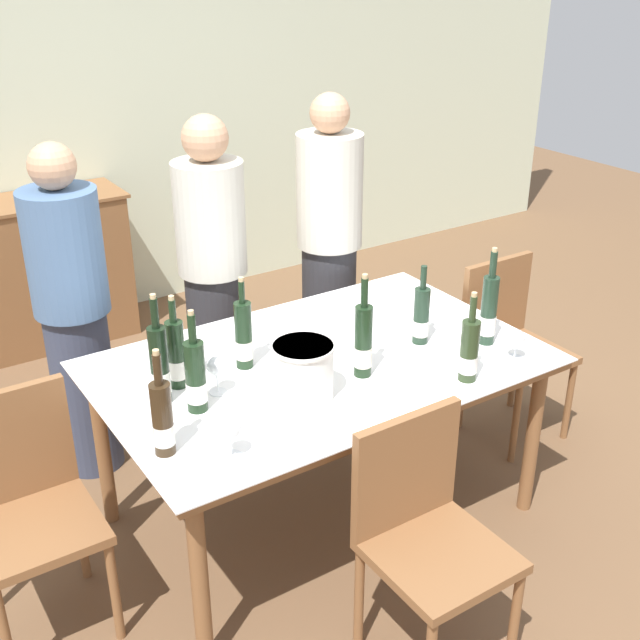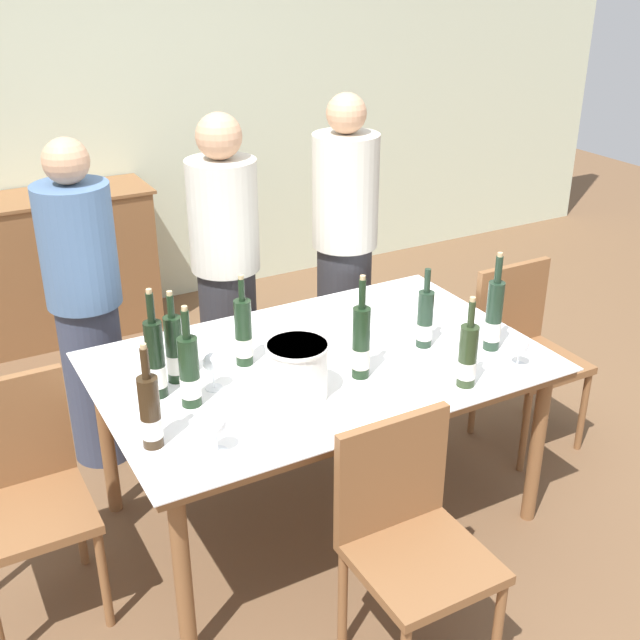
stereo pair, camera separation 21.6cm
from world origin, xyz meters
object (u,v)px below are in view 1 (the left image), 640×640
wine_bottle_2 (421,317)px  wine_bottle_7 (363,342)px  wine_glass_2 (216,367)px  wine_bottle_1 (489,311)px  wine_bottle_5 (469,352)px  person_guest_right (329,256)px  person_guest_left (214,281)px  wine_glass_1 (516,340)px  wine_bottle_4 (176,356)px  chair_left_end (26,499)px  wine_bottle_8 (160,366)px  wine_bottle_6 (162,420)px  person_host (74,317)px  wine_bottle_0 (196,378)px  wine_glass_0 (230,430)px  ice_bucket (303,370)px  chair_near_front (425,526)px  wine_bottle_3 (244,337)px  chair_right_end (509,336)px  dining_table (320,375)px

wine_bottle_2 → wine_bottle_7: size_ratio=0.82×
wine_glass_2 → wine_bottle_1: bearing=-12.6°
wine_bottle_5 → person_guest_right: bearing=80.5°
person_guest_left → wine_bottle_2: bearing=-64.6°
wine_bottle_2 → wine_glass_1: size_ratio=2.66×
wine_bottle_7 → person_guest_left: bearing=95.4°
wine_bottle_4 → chair_left_end: (-0.61, -0.04, -0.36)m
wine_bottle_5 → wine_bottle_8: wine_bottle_8 is taller
wine_bottle_4 → wine_bottle_8: (-0.10, -0.07, 0.02)m
wine_bottle_6 → wine_bottle_5: bearing=-9.0°
wine_bottle_5 → wine_glass_2: wine_bottle_5 is taller
wine_bottle_5 → person_host: size_ratio=0.23×
wine_bottle_7 → wine_glass_1: 0.63m
wine_bottle_0 → wine_glass_0: wine_bottle_0 is taller
wine_bottle_0 → wine_bottle_7: 0.65m
ice_bucket → wine_bottle_4: wine_bottle_4 is taller
wine_bottle_1 → wine_bottle_4: wine_bottle_1 is taller
ice_bucket → chair_near_front: ice_bucket is taller
wine_glass_1 → wine_bottle_3: bearing=149.9°
chair_near_front → wine_glass_0: bearing=141.0°
wine_bottle_0 → wine_bottle_3: bearing=33.0°
wine_glass_0 → person_guest_left: (0.58, 1.28, -0.06)m
wine_bottle_6 → person_host: 1.17m
wine_bottle_2 → wine_bottle_4: wine_bottle_4 is taller
person_guest_left → wine_bottle_1: bearing=-58.6°
chair_right_end → chair_left_end: bearing=180.0°
wine_bottle_5 → wine_glass_0: 0.99m
wine_glass_1 → chair_left_end: chair_left_end is taller
person_guest_right → wine_bottle_4: bearing=-148.9°
wine_glass_1 → wine_bottle_4: bearing=155.9°
dining_table → person_host: (-0.70, 0.91, 0.08)m
wine_bottle_5 → wine_glass_0: size_ratio=2.44×
wine_bottle_1 → wine_glass_0: 1.28m
dining_table → wine_bottle_3: size_ratio=4.61×
wine_bottle_6 → chair_right_end: size_ratio=0.43×
wine_bottle_7 → person_host: 1.35m
wine_bottle_5 → chair_right_end: 1.00m
wine_bottle_1 → person_host: bearing=139.8°
wine_glass_1 → wine_glass_2: wine_glass_2 is taller
wine_bottle_5 → chair_near_front: bearing=-144.0°
wine_glass_2 → person_guest_left: (0.43, 0.88, -0.06)m
wine_bottle_4 → ice_bucket: bearing=-42.7°
ice_bucket → wine_bottle_8: 0.51m
person_guest_right → person_host: bearing=176.1°
wine_bottle_7 → person_guest_left: person_guest_left is taller
chair_right_end → wine_bottle_0: bearing=-175.1°
wine_bottle_8 → person_guest_right: bearing=31.7°
ice_bucket → wine_bottle_6: (-0.57, -0.05, 0.01)m
wine_bottle_1 → person_host: 1.79m
dining_table → person_guest_left: size_ratio=1.10×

